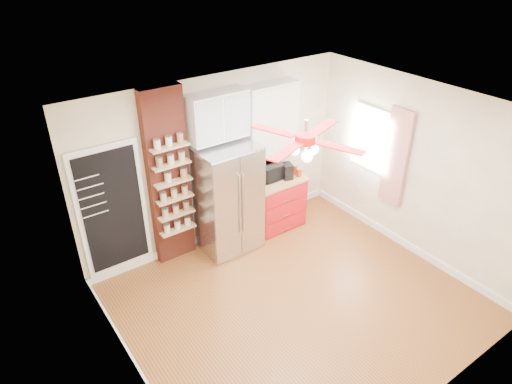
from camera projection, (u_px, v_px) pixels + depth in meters
floor at (296, 301)px, 6.28m from camera, size 4.50×4.50×0.00m
ceiling at (307, 116)px, 4.93m from camera, size 4.50×4.50×0.00m
wall_back at (216, 161)px, 7.02m from camera, size 4.50×0.02×2.70m
wall_front at (442, 317)px, 4.20m from camera, size 4.50×0.02×2.70m
wall_left at (126, 293)px, 4.47m from camera, size 0.02×4.00×2.70m
wall_right at (417, 171)px, 6.74m from camera, size 0.02×4.00×2.70m
chalkboard at (113, 210)px, 6.26m from camera, size 0.95×0.05×1.95m
brick_pillar at (169, 179)px, 6.53m from camera, size 0.60×0.16×2.70m
fridge at (228, 199)px, 6.97m from camera, size 0.90×0.70×1.75m
upper_glass_cabinet at (217, 116)px, 6.47m from camera, size 0.90×0.35×0.70m
red_cabinet at (275, 202)px, 7.70m from camera, size 0.94×0.64×0.90m
upper_shelf_unit at (270, 119)px, 7.11m from camera, size 0.90×0.30×1.15m
window at (372, 139)px, 7.26m from camera, size 0.04×0.75×1.05m
curtain at (396, 158)px, 6.90m from camera, size 0.06×0.40×1.55m
ceiling_fan at (306, 139)px, 5.07m from camera, size 1.40×1.40×0.44m
toaster_oven at (267, 172)px, 7.38m from camera, size 0.49×0.34×0.27m
coffee_maker at (287, 171)px, 7.44m from camera, size 0.20×0.25×0.26m
canister_left at (299, 173)px, 7.52m from camera, size 0.10×0.10×0.13m
canister_right at (295, 169)px, 7.60m from camera, size 0.13×0.13×0.15m
pantry_jar_oats at (168, 177)px, 6.36m from camera, size 0.11×0.11×0.14m
pantry_jar_beans at (184, 173)px, 6.47m from camera, size 0.12×0.12×0.14m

